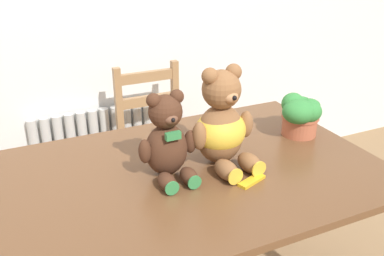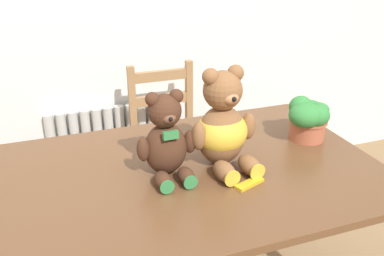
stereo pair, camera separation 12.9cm
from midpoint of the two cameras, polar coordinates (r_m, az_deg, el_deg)
radiator at (r=2.87m, az=-8.72°, el=-3.73°), size 0.86×0.10×0.63m
dining_table at (r=1.72m, az=0.46°, el=-8.44°), size 1.59×1.00×0.78m
wooden_chair_behind at (r=2.56m, az=-1.61°, el=-2.74°), size 0.39×0.44×0.94m
teddy_bear_left at (r=1.59m, az=-1.15°, el=-1.64°), size 0.23×0.23×0.33m
teddy_bear_right at (r=1.67m, az=6.32°, el=0.08°), size 0.28×0.30×0.40m
potted_plant at (r=1.97m, az=17.06°, el=1.33°), size 0.22×0.20×0.20m
chocolate_bar at (r=1.61m, az=9.97°, el=-7.35°), size 0.13×0.08×0.01m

